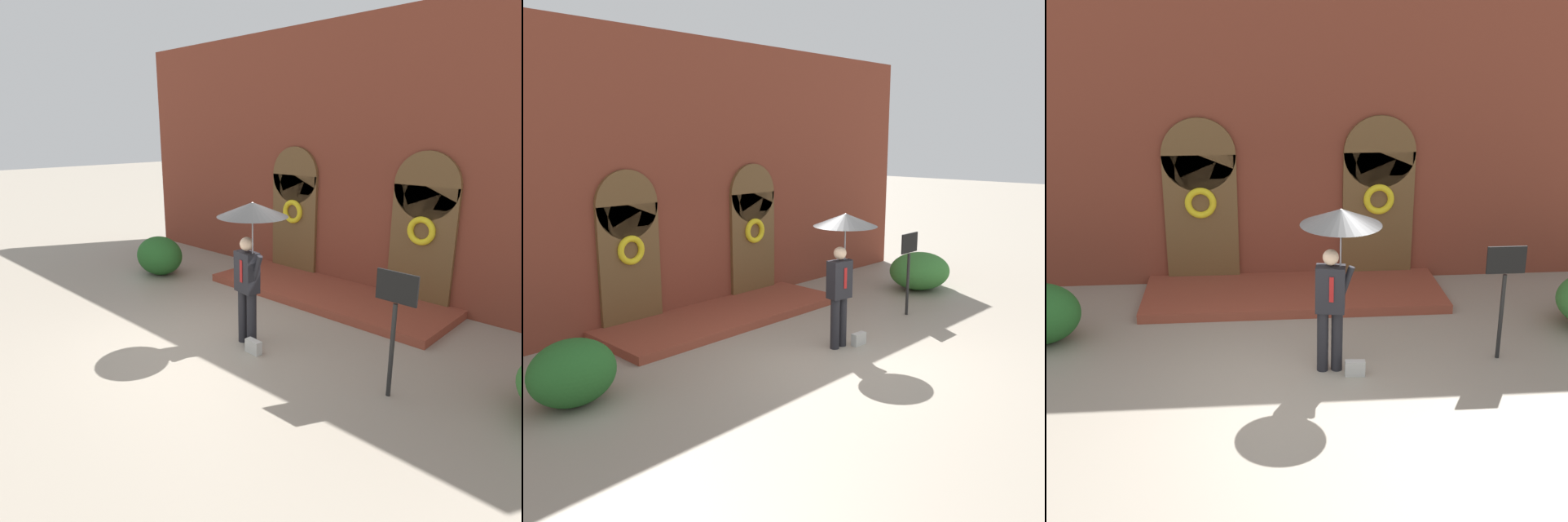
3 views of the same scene
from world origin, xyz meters
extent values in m
plane|color=gray|center=(0.00, 0.00, 0.00)|extent=(80.00, 80.00, 0.00)
cube|color=brown|center=(0.00, 4.20, 2.80)|extent=(14.00, 0.50, 5.60)
cube|color=brown|center=(-1.60, 3.91, 1.20)|extent=(1.30, 0.08, 2.40)
cylinder|color=brown|center=(-1.60, 3.91, 2.40)|extent=(1.30, 0.08, 1.30)
cube|color=brown|center=(1.60, 3.91, 1.20)|extent=(1.30, 0.08, 2.40)
cylinder|color=brown|center=(1.60, 3.91, 2.40)|extent=(1.30, 0.08, 1.30)
torus|color=yellow|center=(-1.60, 3.84, 1.55)|extent=(0.56, 0.12, 0.56)
torus|color=yellow|center=(1.60, 3.84, 1.55)|extent=(0.56, 0.12, 0.56)
cube|color=brown|center=(0.00, 3.05, 0.08)|extent=(5.20, 1.80, 0.16)
cylinder|color=black|center=(0.24, 0.39, 0.45)|extent=(0.16, 0.16, 0.90)
cylinder|color=black|center=(0.44, 0.39, 0.45)|extent=(0.16, 0.16, 0.90)
cube|color=black|center=(0.34, 0.39, 1.23)|extent=(0.43, 0.30, 0.66)
cube|color=#A51919|center=(0.34, 0.26, 1.27)|extent=(0.06, 0.02, 0.36)
sphere|color=beige|center=(0.34, 0.39, 1.69)|extent=(0.22, 0.22, 0.22)
cylinder|color=black|center=(0.56, 0.39, 1.33)|extent=(0.22, 0.09, 0.46)
cylinder|color=gray|center=(0.47, 0.39, 1.65)|extent=(0.02, 0.02, 0.98)
cone|color=black|center=(0.47, 0.39, 2.25)|extent=(1.10, 1.10, 0.22)
cone|color=white|center=(0.47, 0.39, 2.27)|extent=(0.61, 0.60, 0.20)
cube|color=#B7B7B2|center=(0.67, 0.19, 0.11)|extent=(0.29, 0.14, 0.22)
cylinder|color=black|center=(2.83, 0.56, 0.65)|extent=(0.06, 0.06, 1.30)
cube|color=black|center=(2.83, 0.56, 1.52)|extent=(0.56, 0.03, 0.40)
ellipsoid|color=#235B23|center=(-3.96, 1.64, 0.46)|extent=(1.23, 1.00, 0.93)
ellipsoid|color=#387A33|center=(4.87, 1.49, 0.45)|extent=(1.55, 1.38, 0.89)
camera|label=1|loc=(5.38, -4.58, 3.40)|focal=32.00mm
camera|label=2|loc=(-7.35, -5.63, 3.63)|focal=40.00mm
camera|label=3|loc=(-0.72, -8.73, 4.93)|focal=50.00mm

